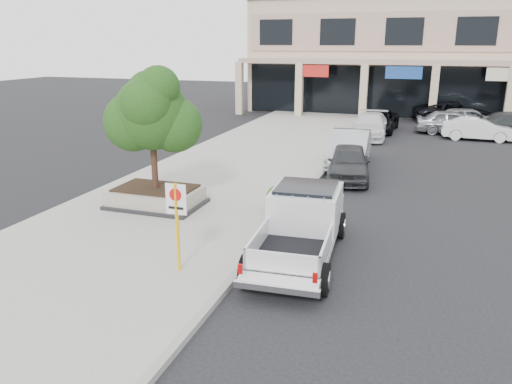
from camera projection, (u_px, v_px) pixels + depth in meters
ground at (305, 271)px, 13.05m from camera, size 120.00×120.00×0.00m
sidewalk at (207, 188)px, 20.16m from camera, size 8.00×52.00×0.15m
curb at (302, 197)px, 18.94m from camera, size 0.20×52.00×0.15m
strip_mall at (503, 55)px, 39.95m from camera, size 40.55×12.43×9.50m
planter at (156, 197)px, 17.68m from camera, size 3.20×2.20×0.68m
planter_tree at (157, 113)px, 16.93m from camera, size 2.90×2.55×4.00m
no_parking_sign at (177, 215)px, 12.31m from camera, size 0.55×0.09×2.30m
hedge at (282, 198)px, 17.09m from camera, size 1.10×0.99×0.93m
pickup_truck at (299, 228)px, 13.53m from camera, size 2.49×5.86×1.81m
curb_car_a at (349, 163)px, 21.53m from camera, size 2.33×4.54×1.48m
curb_car_b at (349, 148)px, 23.93m from camera, size 2.02×5.15×1.67m
curb_car_c at (370, 126)px, 30.90m from camera, size 2.15×5.18×1.50m
curb_car_d at (378, 121)px, 33.11m from camera, size 2.55×5.13×1.40m
lot_car_a at (453, 122)px, 32.09m from camera, size 4.65×2.06×1.55m
lot_car_b at (478, 129)px, 30.19m from camera, size 4.18×1.52×1.37m
lot_car_d at (454, 112)px, 36.58m from camera, size 6.16×3.92×1.58m
lot_car_e at (468, 119)px, 33.22m from camera, size 5.05×3.27×1.60m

